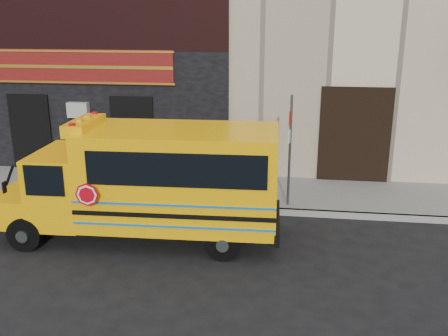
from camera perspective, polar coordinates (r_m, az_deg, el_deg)
ground at (r=11.66m, az=-2.98°, el=-9.61°), size 120.00×120.00×0.00m
curb at (r=13.98m, az=-1.00°, el=-4.63°), size 40.00×0.20×0.15m
sidewalk at (r=15.37m, az=-0.14°, el=-2.60°), size 40.00×3.00×0.15m
school_bus at (r=11.93m, az=-8.10°, el=-1.30°), size 6.97×2.56×2.92m
sign_pole at (r=13.65m, az=7.52°, el=2.24°), size 0.09×0.28×3.24m
bicycle at (r=13.06m, az=-14.26°, el=-4.34°), size 2.02×1.16×1.17m
cyclist at (r=12.96m, az=-14.10°, el=-2.58°), size 0.70×0.84×1.98m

